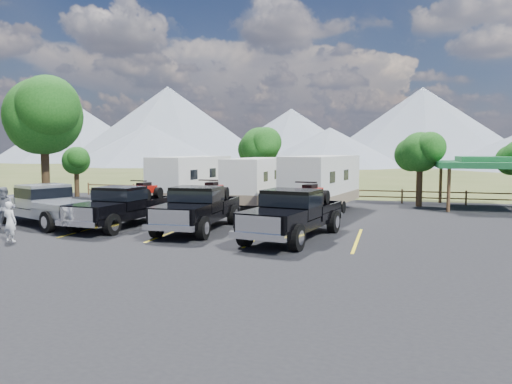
% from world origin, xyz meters
% --- Properties ---
extents(ground, '(320.00, 320.00, 0.00)m').
position_xyz_m(ground, '(0.00, 0.00, 0.00)').
color(ground, '#3F4E21').
rests_on(ground, ground).
extents(asphalt_lot, '(44.00, 34.00, 0.04)m').
position_xyz_m(asphalt_lot, '(0.00, 3.00, 0.02)').
color(asphalt_lot, black).
rests_on(asphalt_lot, ground).
extents(stall_lines, '(12.12, 5.50, 0.01)m').
position_xyz_m(stall_lines, '(0.00, 4.00, 0.04)').
color(stall_lines, yellow).
rests_on(stall_lines, asphalt_lot).
extents(tree_big_nw, '(5.54, 5.18, 7.84)m').
position_xyz_m(tree_big_nw, '(-12.55, 9.03, 5.60)').
color(tree_big_nw, black).
rests_on(tree_big_nw, ground).
extents(tree_ne_a, '(3.11, 2.92, 4.76)m').
position_xyz_m(tree_ne_a, '(8.97, 17.01, 3.48)').
color(tree_ne_a, black).
rests_on(tree_ne_a, ground).
extents(tree_north, '(3.46, 3.24, 5.25)m').
position_xyz_m(tree_north, '(-2.03, 19.02, 3.83)').
color(tree_north, black).
rests_on(tree_north, ground).
extents(tree_nw_small, '(2.59, 2.43, 3.85)m').
position_xyz_m(tree_nw_small, '(-16.02, 17.01, 2.78)').
color(tree_nw_small, black).
rests_on(tree_nw_small, ground).
extents(rail_fence, '(36.12, 0.12, 1.00)m').
position_xyz_m(rail_fence, '(2.00, 18.50, 0.61)').
color(rail_fence, brown).
rests_on(rail_fence, ground).
extents(pavilion, '(6.20, 6.20, 3.22)m').
position_xyz_m(pavilion, '(13.00, 17.00, 2.79)').
color(pavilion, brown).
rests_on(pavilion, ground).
extents(mountain_range, '(209.00, 71.00, 20.00)m').
position_xyz_m(mountain_range, '(-7.63, 105.98, 7.87)').
color(mountain_range, gray).
rests_on(mountain_range, ground).
extents(rig_left, '(2.75, 6.53, 2.12)m').
position_xyz_m(rig_left, '(-4.87, 4.66, 1.06)').
color(rig_left, black).
rests_on(rig_left, asphalt_lot).
extents(rig_center, '(2.45, 6.67, 2.21)m').
position_xyz_m(rig_center, '(-1.09, 4.68, 1.10)').
color(rig_center, black).
rests_on(rig_center, asphalt_lot).
extents(rig_right, '(3.42, 7.07, 2.26)m').
position_xyz_m(rig_right, '(3.47, 3.69, 1.13)').
color(rig_right, black).
rests_on(rig_right, asphalt_lot).
extents(trailer_left, '(3.11, 9.14, 3.16)m').
position_xyz_m(trailer_left, '(-5.16, 13.64, 1.69)').
color(trailer_left, silver).
rests_on(trailer_left, asphalt_lot).
extents(trailer_center, '(2.48, 8.84, 3.07)m').
position_xyz_m(trailer_center, '(-0.89, 13.72, 1.65)').
color(trailer_center, silver).
rests_on(trailer_center, asphalt_lot).
extents(trailer_right, '(3.79, 9.41, 3.25)m').
position_xyz_m(trailer_right, '(3.44, 12.20, 1.74)').
color(trailer_right, silver).
rests_on(trailer_right, asphalt_lot).
extents(pickup_silver, '(6.82, 4.60, 1.96)m').
position_xyz_m(pickup_silver, '(-8.65, 4.01, 1.06)').
color(pickup_silver, '#A3A6AC').
rests_on(pickup_silver, asphalt_lot).
extents(person_a, '(0.61, 0.42, 1.60)m').
position_xyz_m(person_a, '(-7.22, 0.06, 0.84)').
color(person_a, white).
rests_on(person_a, asphalt_lot).
extents(person_b, '(1.14, 1.02, 1.95)m').
position_xyz_m(person_b, '(-9.64, 2.52, 1.01)').
color(person_b, slate).
rests_on(person_b, asphalt_lot).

